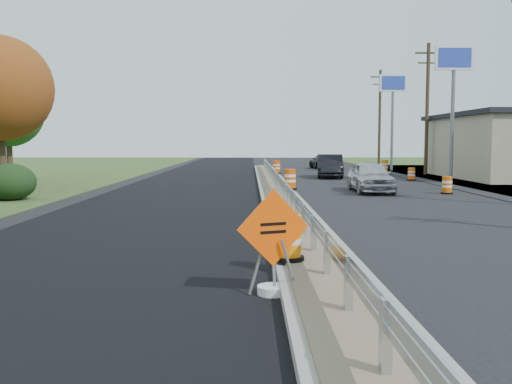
{
  "coord_description": "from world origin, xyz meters",
  "views": [
    {
      "loc": [
        -1.26,
        -17.14,
        2.37
      ],
      "look_at": [
        -1.1,
        -2.65,
        1.1
      ],
      "focal_mm": 40.0,
      "sensor_mm": 36.0,
      "label": 1
    }
  ],
  "objects_px": {
    "car_silver": "(370,177)",
    "car_dark_mid": "(330,166)",
    "barrel_median_mid": "(290,180)",
    "barrel_shoulder_near": "(447,186)",
    "barrel_median_far": "(276,168)",
    "car_dark_far": "(323,161)",
    "caution_sign": "(273,268)",
    "barrel_median_near": "(289,239)",
    "barrel_shoulder_mid": "(411,174)",
    "barrel_shoulder_far": "(384,167)"
  },
  "relations": [
    {
      "from": "car_silver",
      "to": "car_dark_mid",
      "type": "relative_size",
      "value": 0.92
    },
    {
      "from": "barrel_median_mid",
      "to": "barrel_shoulder_near",
      "type": "relative_size",
      "value": 1.16
    },
    {
      "from": "barrel_median_far",
      "to": "car_dark_far",
      "type": "bearing_deg",
      "value": 68.89
    },
    {
      "from": "caution_sign",
      "to": "barrel_median_near",
      "type": "height_order",
      "value": "caution_sign"
    },
    {
      "from": "caution_sign",
      "to": "barrel_median_mid",
      "type": "height_order",
      "value": "caution_sign"
    },
    {
      "from": "barrel_shoulder_near",
      "to": "car_dark_far",
      "type": "bearing_deg",
      "value": 95.69
    },
    {
      "from": "barrel_median_mid",
      "to": "barrel_shoulder_near",
      "type": "bearing_deg",
      "value": 3.1
    },
    {
      "from": "barrel_median_mid",
      "to": "car_silver",
      "type": "distance_m",
      "value": 4.17
    },
    {
      "from": "caution_sign",
      "to": "barrel_shoulder_mid",
      "type": "xyz_separation_m",
      "value": [
        9.66,
        26.42,
        -0.04
      ]
    },
    {
      "from": "barrel_shoulder_far",
      "to": "car_dark_mid",
      "type": "relative_size",
      "value": 0.21
    },
    {
      "from": "barrel_median_near",
      "to": "car_dark_mid",
      "type": "bearing_deg",
      "value": 80.5
    },
    {
      "from": "barrel_shoulder_mid",
      "to": "car_dark_far",
      "type": "xyz_separation_m",
      "value": [
        -3.45,
        15.72,
        0.26
      ]
    },
    {
      "from": "barrel_shoulder_near",
      "to": "car_silver",
      "type": "bearing_deg",
      "value": 163.16
    },
    {
      "from": "barrel_median_far",
      "to": "barrel_shoulder_near",
      "type": "relative_size",
      "value": 1.1
    },
    {
      "from": "caution_sign",
      "to": "car_dark_far",
      "type": "xyz_separation_m",
      "value": [
        6.21,
        42.14,
        0.22
      ]
    },
    {
      "from": "barrel_median_far",
      "to": "barrel_shoulder_mid",
      "type": "bearing_deg",
      "value": -22.47
    },
    {
      "from": "car_dark_mid",
      "to": "barrel_median_far",
      "type": "bearing_deg",
      "value": 178.83
    },
    {
      "from": "caution_sign",
      "to": "barrel_median_mid",
      "type": "distance_m",
      "value": 16.91
    },
    {
      "from": "barrel_median_mid",
      "to": "barrel_median_far",
      "type": "height_order",
      "value": "barrel_median_mid"
    },
    {
      "from": "barrel_shoulder_near",
      "to": "barrel_shoulder_far",
      "type": "xyz_separation_m",
      "value": [
        1.41,
        18.15,
        0.09
      ]
    },
    {
      "from": "barrel_shoulder_far",
      "to": "barrel_median_near",
      "type": "bearing_deg",
      "value": -106.06
    },
    {
      "from": "caution_sign",
      "to": "car_silver",
      "type": "height_order",
      "value": "caution_sign"
    },
    {
      "from": "barrel_median_mid",
      "to": "barrel_shoulder_mid",
      "type": "xyz_separation_m",
      "value": [
        8.21,
        9.58,
        -0.3
      ]
    },
    {
      "from": "barrel_median_far",
      "to": "barrel_shoulder_far",
      "type": "bearing_deg",
      "value": 32.77
    },
    {
      "from": "barrel_median_mid",
      "to": "barrel_median_far",
      "type": "bearing_deg",
      "value": 90.0
    },
    {
      "from": "barrel_median_far",
      "to": "car_dark_far",
      "type": "xyz_separation_m",
      "value": [
        4.76,
        12.32,
        -0.01
      ]
    },
    {
      "from": "barrel_shoulder_mid",
      "to": "car_silver",
      "type": "xyz_separation_m",
      "value": [
        -4.29,
        -8.18,
        0.36
      ]
    },
    {
      "from": "barrel_shoulder_mid",
      "to": "car_dark_mid",
      "type": "relative_size",
      "value": 0.17
    },
    {
      "from": "barrel_shoulder_near",
      "to": "car_dark_mid",
      "type": "xyz_separation_m",
      "value": [
        -3.68,
        12.11,
        0.39
      ]
    },
    {
      "from": "barrel_median_far",
      "to": "caution_sign",
      "type": "bearing_deg",
      "value": -92.78
    },
    {
      "from": "car_dark_mid",
      "to": "barrel_shoulder_mid",
      "type": "bearing_deg",
      "value": -25.84
    },
    {
      "from": "barrel_shoulder_mid",
      "to": "car_dark_mid",
      "type": "distance_m",
      "value": 5.51
    },
    {
      "from": "barrel_median_far",
      "to": "car_silver",
      "type": "height_order",
      "value": "car_silver"
    },
    {
      "from": "caution_sign",
      "to": "barrel_shoulder_near",
      "type": "distance_m",
      "value": 19.3
    },
    {
      "from": "caution_sign",
      "to": "barrel_shoulder_near",
      "type": "height_order",
      "value": "caution_sign"
    },
    {
      "from": "car_dark_far",
      "to": "barrel_shoulder_far",
      "type": "bearing_deg",
      "value": 113.11
    },
    {
      "from": "car_dark_mid",
      "to": "car_dark_far",
      "type": "distance_m",
      "value": 12.85
    },
    {
      "from": "barrel_shoulder_near",
      "to": "barrel_shoulder_mid",
      "type": "bearing_deg",
      "value": 83.97
    },
    {
      "from": "car_silver",
      "to": "car_dark_far",
      "type": "relative_size",
      "value": 0.98
    },
    {
      "from": "barrel_shoulder_far",
      "to": "barrel_shoulder_mid",
      "type": "bearing_deg",
      "value": -92.81
    },
    {
      "from": "barrel_shoulder_far",
      "to": "car_silver",
      "type": "distance_m",
      "value": 17.79
    },
    {
      "from": "barrel_shoulder_mid",
      "to": "car_silver",
      "type": "relative_size",
      "value": 0.18
    },
    {
      "from": "barrel_median_mid",
      "to": "car_dark_mid",
      "type": "xyz_separation_m",
      "value": [
        3.56,
        12.51,
        0.1
      ]
    },
    {
      "from": "car_silver",
      "to": "caution_sign",
      "type": "bearing_deg",
      "value": -106.47
    },
    {
      "from": "barrel_shoulder_mid",
      "to": "caution_sign",
      "type": "bearing_deg",
      "value": -110.08
    },
    {
      "from": "car_silver",
      "to": "car_dark_mid",
      "type": "bearing_deg",
      "value": 91.83
    },
    {
      "from": "barrel_shoulder_far",
      "to": "caution_sign",
      "type": "bearing_deg",
      "value": -105.93
    },
    {
      "from": "car_dark_far",
      "to": "car_dark_mid",
      "type": "bearing_deg",
      "value": 77.79
    },
    {
      "from": "barrel_median_near",
      "to": "car_silver",
      "type": "distance_m",
      "value": 17.46
    },
    {
      "from": "barrel_median_mid",
      "to": "barrel_shoulder_mid",
      "type": "distance_m",
      "value": 12.62
    }
  ]
}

